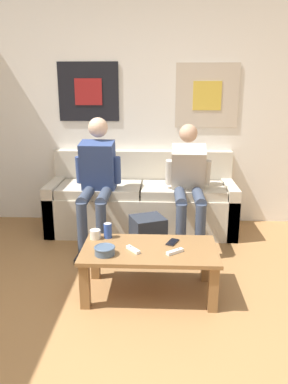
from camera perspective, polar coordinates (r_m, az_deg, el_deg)
ground_plane at (r=2.46m, az=-2.90°, el=-24.13°), size 18.00×18.00×0.00m
wall_back at (r=4.39m, az=-0.04°, el=11.83°), size 10.00×0.07×2.55m
couch at (r=4.22m, az=-0.36°, el=-1.77°), size 2.05×0.70×0.86m
coffee_table at (r=2.93m, az=0.85°, el=-9.79°), size 1.04×0.56×0.38m
person_seated_adult at (r=3.80m, az=-7.22°, el=2.30°), size 0.47×0.84×1.28m
person_seated_teen at (r=3.80m, az=6.84°, el=1.78°), size 0.47×0.95×1.20m
backpack at (r=3.56m, az=0.66°, el=-7.13°), size 0.38×0.38×0.41m
ceramic_bowl at (r=2.80m, az=-6.01°, el=-8.79°), size 0.16×0.16×0.06m
pillar_candle at (r=3.09m, az=-7.44°, el=-6.41°), size 0.09×0.09×0.09m
drink_can_blue at (r=3.09m, az=-5.54°, el=-5.87°), size 0.07×0.07×0.12m
game_controller_near_left at (r=2.83m, az=4.73°, el=-9.05°), size 0.13×0.11×0.03m
game_controller_near_right at (r=2.86m, az=-1.64°, el=-8.76°), size 0.12×0.13×0.03m
cell_phone at (r=3.01m, az=4.37°, el=-7.62°), size 0.11×0.15×0.01m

